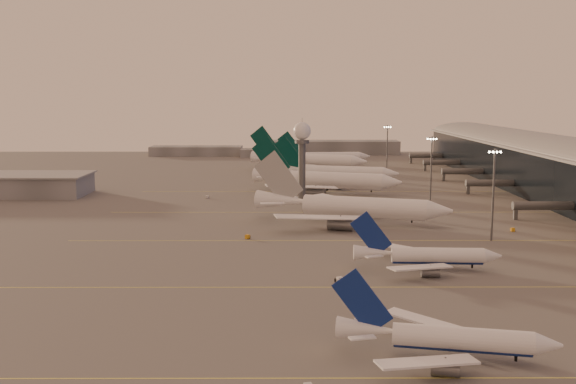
{
  "coord_description": "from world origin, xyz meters",
  "views": [
    {
      "loc": [
        -0.88,
        -124.01,
        38.95
      ],
      "look_at": [
        -0.24,
        74.31,
        10.59
      ],
      "focal_mm": 42.0,
      "sensor_mm": 36.0,
      "label": 1
    }
  ],
  "objects": [
    {
      "name": "ground",
      "position": [
        0.0,
        0.0,
        0.0
      ],
      "size": [
        700.0,
        700.0,
        0.0
      ],
      "primitive_type": "plane",
      "color": "#585656",
      "rests_on": "ground"
    },
    {
      "name": "taxiway_markings",
      "position": [
        30.0,
        56.0,
        0.01
      ],
      "size": [
        180.0,
        185.25,
        0.02
      ],
      "color": "#F1EA55",
      "rests_on": "ground"
    },
    {
      "name": "radar_tower",
      "position": [
        5.0,
        120.0,
        20.95
      ],
      "size": [
        6.4,
        6.4,
        31.1
      ],
      "color": "#515358",
      "rests_on": "ground"
    },
    {
      "name": "mast_b",
      "position": [
        55.0,
        55.0,
        13.74
      ],
      "size": [
        3.6,
        0.56,
        25.0
      ],
      "color": "#515358",
      "rests_on": "ground"
    },
    {
      "name": "mast_c",
      "position": [
        50.0,
        110.0,
        13.74
      ],
      "size": [
        3.6,
        0.56,
        25.0
      ],
      "color": "#515358",
      "rests_on": "ground"
    },
    {
      "name": "mast_d",
      "position": [
        48.0,
        200.0,
        13.74
      ],
      "size": [
        3.6,
        0.56,
        25.0
      ],
      "color": "#515358",
      "rests_on": "ground"
    },
    {
      "name": "distant_horizon",
      "position": [
        2.62,
        325.14,
        3.89
      ],
      "size": [
        165.0,
        37.5,
        9.0
      ],
      "color": "slate",
      "rests_on": "ground"
    },
    {
      "name": "narrowbody_near",
      "position": [
        22.95,
        -28.07,
        2.67
      ],
      "size": [
        33.38,
        26.37,
        13.19
      ],
      "color": "white",
      "rests_on": "ground"
    },
    {
      "name": "narrowbody_mid",
      "position": [
        30.98,
        24.09,
        2.7
      ],
      "size": [
        34.1,
        27.17,
        13.32
      ],
      "color": "white",
      "rests_on": "ground"
    },
    {
      "name": "widebody_white",
      "position": [
        19.4,
        80.06,
        3.8
      ],
      "size": [
        60.27,
        47.55,
        21.94
      ],
      "color": "white",
      "rests_on": "ground"
    },
    {
      "name": "greentail_a",
      "position": [
        15.42,
        145.11,
        4.03
      ],
      "size": [
        60.29,
        47.87,
        22.8
      ],
      "color": "white",
      "rests_on": "ground"
    },
    {
      "name": "greentail_b",
      "position": [
        21.34,
        175.0,
        3.72
      ],
      "size": [
        56.91,
        45.41,
        21.06
      ],
      "color": "white",
      "rests_on": "ground"
    },
    {
      "name": "greentail_c",
      "position": [
        11.0,
        227.57,
        4.11
      ],
      "size": [
        61.59,
        48.91,
        23.25
      ],
      "color": "white",
      "rests_on": "ground"
    },
    {
      "name": "greentail_d",
      "position": [
        21.48,
        257.23,
        3.41
      ],
      "size": [
        53.19,
        42.8,
        19.32
      ],
      "color": "white",
      "rests_on": "ground"
    },
    {
      "name": "gsv_truck_a",
      "position": [
        2.53,
        -39.39,
        1.21
      ],
      "size": [
        6.2,
        3.31,
        2.38
      ],
      "color": "silver",
      "rests_on": "ground"
    },
    {
      "name": "gsv_tug_mid",
      "position": [
        10.46,
        13.3,
        0.58
      ],
      "size": [
        3.82,
        4.56,
        1.12
      ],
      "color": "silver",
      "rests_on": "ground"
    },
    {
      "name": "gsv_truck_b",
      "position": [
        44.93,
        40.27,
        1.22
      ],
      "size": [
        6.14,
        2.79,
        2.39
      ],
      "color": "silver",
      "rests_on": "ground"
    },
    {
      "name": "gsv_truck_c",
      "position": [
        -11.12,
        57.55,
        1.19
      ],
      "size": [
        5.43,
        5.69,
        2.34
      ],
      "color": "orange",
      "rests_on": "ground"
    },
    {
      "name": "gsv_catering_b",
      "position": [
        65.05,
        67.04,
        2.09
      ],
      "size": [
        5.29,
        2.81,
        4.19
      ],
      "color": "orange",
      "rests_on": "ground"
    },
    {
      "name": "gsv_tug_far",
      "position": [
        13.4,
        97.72,
        0.5
      ],
      "size": [
        3.7,
        3.9,
        0.96
      ],
      "color": "orange",
      "rests_on": "ground"
    },
    {
      "name": "gsv_truck_d",
      "position": [
        -30.94,
        131.78,
        1.15
      ],
      "size": [
        3.29,
        5.88,
        2.25
      ],
      "color": "silver",
      "rests_on": "ground"
    }
  ]
}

